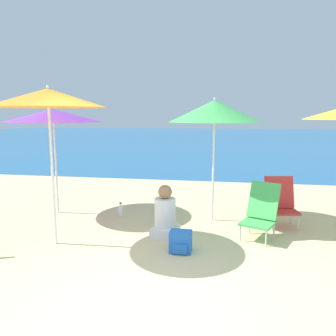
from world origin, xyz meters
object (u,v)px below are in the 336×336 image
beach_umbrella_purple (53,116)px  beach_umbrella_green (214,111)px  person_seated_far (165,216)px  beach_chair_green (261,211)px  backpack_blue (181,242)px  beach_umbrella_orange (48,98)px  water_bottle (121,211)px  beach_chair_red (280,201)px

beach_umbrella_purple → beach_umbrella_green: size_ratio=0.93×
beach_umbrella_purple → person_seated_far: beach_umbrella_purple is taller
beach_umbrella_purple → beach_umbrella_green: (3.01, 0.04, 0.08)m
beach_chair_green → backpack_blue: bearing=-122.0°
person_seated_far → backpack_blue: size_ratio=2.75×
beach_umbrella_orange → beach_umbrella_purple: 1.69m
beach_umbrella_orange → person_seated_far: 2.43m
beach_umbrella_green → water_bottle: 2.53m
beach_umbrella_green → beach_umbrella_orange: bearing=-145.9°
beach_umbrella_green → beach_chair_red: beach_umbrella_green is taller
person_seated_far → backpack_blue: (0.32, -0.56, -0.19)m
beach_umbrella_orange → beach_chair_green: bearing=14.7°
beach_chair_red → backpack_blue: beach_chair_red is taller
beach_chair_red → water_bottle: (-2.88, -0.01, -0.33)m
person_seated_far → water_bottle: person_seated_far is taller
beach_chair_red → person_seated_far: 2.06m
person_seated_far → water_bottle: 1.35m
beach_umbrella_orange → person_seated_far: beach_umbrella_orange is taller
person_seated_far → water_bottle: size_ratio=3.07×
beach_chair_green → beach_chair_red: size_ratio=1.01×
beach_umbrella_purple → water_bottle: 2.20m
beach_umbrella_green → backpack_blue: bearing=-104.1°
beach_umbrella_purple → water_bottle: beach_umbrella_purple is taller
beach_umbrella_purple → beach_chair_red: 4.42m
beach_chair_red → water_bottle: beach_chair_red is taller
beach_umbrella_purple → person_seated_far: (2.31, -0.91, -1.55)m
beach_chair_red → beach_umbrella_orange: bearing=-167.4°
water_bottle → beach_chair_red: bearing=0.1°
beach_umbrella_orange → water_bottle: beach_umbrella_orange is taller
beach_umbrella_orange → water_bottle: (0.54, 1.44, -2.02)m
beach_umbrella_orange → beach_umbrella_purple: bearing=117.2°
beach_umbrella_purple → beach_chair_green: (3.79, -0.69, -1.46)m
beach_umbrella_orange → backpack_blue: 2.72m
beach_umbrella_purple → beach_chair_red: size_ratio=2.43×
water_bottle → beach_umbrella_green: bearing=2.8°
person_seated_far → water_bottle: (-1.01, 0.87, -0.23)m
person_seated_far → water_bottle: bearing=150.1°
water_bottle → beach_umbrella_purple: bearing=178.0°
beach_chair_green → person_seated_far: 1.49m
beach_umbrella_orange → beach_chair_red: beach_umbrella_orange is taller
backpack_blue → water_bottle: size_ratio=1.12×
beach_umbrella_green → backpack_blue: beach_umbrella_green is taller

